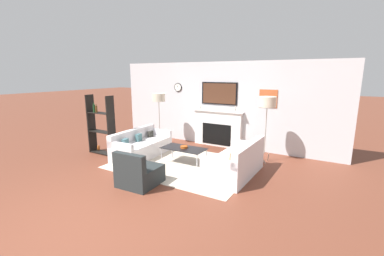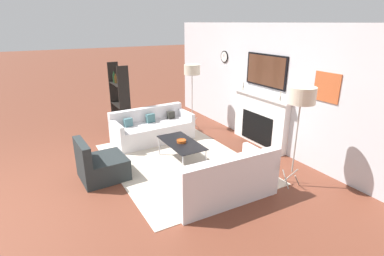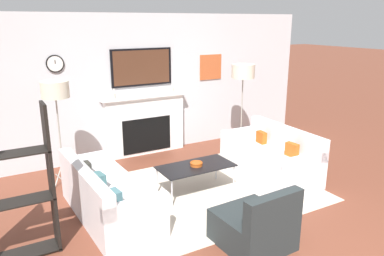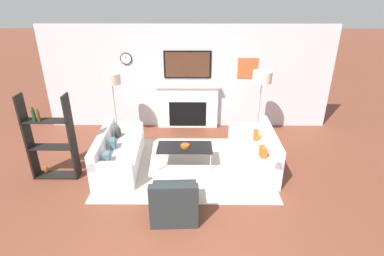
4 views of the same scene
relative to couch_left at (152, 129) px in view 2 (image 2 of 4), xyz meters
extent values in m
plane|color=brown|center=(1.44, -2.93, -0.28)|extent=(60.00, 60.00, 0.00)
cube|color=silver|center=(1.44, 2.19, 1.07)|extent=(7.55, 0.07, 2.70)
cube|color=white|center=(1.44, 2.08, 0.29)|extent=(1.61, 0.16, 1.14)
cube|color=black|center=(1.44, 1.99, 0.12)|extent=(1.00, 0.01, 0.68)
cube|color=white|center=(1.44, 2.06, 0.88)|extent=(1.73, 0.22, 0.04)
cylinder|color=#B2AD9E|center=(0.83, 2.03, 0.95)|extent=(0.04, 0.04, 0.10)
cylinder|color=white|center=(0.83, 2.03, 1.04)|extent=(0.03, 0.03, 0.09)
cylinder|color=#B2AD9E|center=(2.04, 2.03, 0.95)|extent=(0.04, 0.04, 0.10)
cylinder|color=white|center=(2.04, 2.03, 1.04)|extent=(0.03, 0.03, 0.09)
cube|color=black|center=(1.44, 2.15, 1.43)|extent=(1.22, 0.04, 0.71)
cube|color=#4C2D1E|center=(1.44, 2.13, 1.43)|extent=(1.13, 0.01, 0.64)
cylinder|color=black|center=(-0.13, 2.14, 1.58)|extent=(0.30, 0.02, 0.30)
cylinder|color=silver|center=(-0.13, 2.13, 1.58)|extent=(0.26, 0.00, 0.26)
cube|color=black|center=(-0.13, 2.13, 1.62)|extent=(0.01, 0.00, 0.07)
cube|color=#BD572C|center=(2.99, 2.15, 1.34)|extent=(0.52, 0.02, 0.52)
cube|color=beige|center=(1.44, 0.00, -0.27)|extent=(3.49, 2.59, 0.01)
cube|color=silver|center=(0.04, 0.00, -0.06)|extent=(0.91, 1.92, 0.43)
cube|color=silver|center=(-0.28, -0.01, 0.32)|extent=(0.25, 1.89, 0.32)
cube|color=silver|center=(0.00, 0.89, 0.24)|extent=(0.82, 0.14, 0.18)
cube|color=silver|center=(0.09, -0.89, 0.24)|extent=(0.82, 0.14, 0.18)
cube|color=#2D2D27|center=(-0.11, 0.56, 0.24)|extent=(0.11, 0.19, 0.18)
cube|color=#3F676B|center=(-0.08, 0.00, 0.26)|extent=(0.13, 0.22, 0.21)
cube|color=#466F76|center=(-0.05, -0.56, 0.25)|extent=(0.13, 0.20, 0.19)
cube|color=silver|center=(2.83, 0.00, -0.05)|extent=(0.89, 1.78, 0.45)
cube|color=silver|center=(3.18, 0.00, 0.36)|extent=(0.20, 1.76, 0.37)
cube|color=silver|center=(2.81, -0.83, 0.26)|extent=(0.85, 0.12, 0.18)
cube|color=silver|center=(2.85, 0.83, 0.26)|extent=(0.85, 0.12, 0.18)
cube|color=#C1561B|center=(2.95, -0.39, 0.28)|extent=(0.12, 0.23, 0.22)
cube|color=#BC4F17|center=(2.97, 0.39, 0.28)|extent=(0.12, 0.22, 0.21)
cube|color=#262C2D|center=(1.29, -1.50, -0.08)|extent=(0.79, 0.83, 0.39)
cube|color=#262C2D|center=(1.30, -1.82, 0.31)|extent=(0.76, 0.17, 0.38)
cube|color=black|center=(1.41, 0.05, 0.15)|extent=(1.15, 0.58, 0.02)
cylinder|color=#B7B7BC|center=(0.88, -0.20, -0.07)|extent=(0.02, 0.02, 0.42)
cylinder|color=#B7B7BC|center=(1.95, -0.20, -0.07)|extent=(0.02, 0.02, 0.42)
cylinder|color=#B7B7BC|center=(0.88, 0.30, -0.07)|extent=(0.02, 0.02, 0.42)
cylinder|color=#B7B7BC|center=(1.95, 0.30, -0.07)|extent=(0.02, 0.02, 0.42)
cylinder|color=#BA511C|center=(1.42, 0.05, 0.18)|extent=(0.19, 0.19, 0.05)
torus|color=#B44712|center=(1.42, 0.05, 0.20)|extent=(0.20, 0.20, 0.02)
cylinder|color=#9E998E|center=(-0.21, 1.31, -0.15)|extent=(0.09, 0.23, 0.27)
cylinder|color=#9E998E|center=(-0.39, 1.36, -0.15)|extent=(0.17, 0.19, 0.27)
cylinder|color=#9E998E|center=(-0.34, 1.17, -0.15)|extent=(0.23, 0.07, 0.27)
cylinder|color=#9E998E|center=(-0.31, 1.28, 0.58)|extent=(0.02, 0.02, 1.18)
cylinder|color=beige|center=(-0.31, 1.28, 1.29)|extent=(0.41, 0.41, 0.25)
cylinder|color=#9E998E|center=(3.29, 1.31, -0.14)|extent=(0.09, 0.23, 0.28)
cylinder|color=#9E998E|center=(3.11, 1.36, -0.14)|extent=(0.17, 0.19, 0.28)
cylinder|color=#9E998E|center=(3.16, 1.17, -0.14)|extent=(0.23, 0.07, 0.28)
cylinder|color=#9E998E|center=(3.19, 1.28, 0.60)|extent=(0.02, 0.02, 1.22)
cylinder|color=beige|center=(3.19, 1.28, 1.34)|extent=(0.45, 0.45, 0.27)
cube|color=black|center=(-1.57, -0.40, 0.59)|extent=(0.04, 0.28, 1.73)
cube|color=black|center=(-0.73, -0.40, 0.59)|extent=(0.04, 0.28, 1.73)
cube|color=black|center=(-1.15, -0.40, -0.25)|extent=(0.88, 0.28, 0.02)
cube|color=black|center=(-1.15, -0.40, 0.39)|extent=(0.88, 0.28, 0.01)
cube|color=black|center=(-1.15, -0.40, 0.94)|extent=(0.88, 0.28, 0.02)
cylinder|color=#194223|center=(-1.33, -0.45, 1.06)|extent=(0.07, 0.07, 0.23)
cylinder|color=#194223|center=(-1.33, -0.45, 1.21)|extent=(0.03, 0.03, 0.06)
ellipsoid|color=#A34D1D|center=(-1.40, -0.35, -0.15)|extent=(0.08, 0.08, 0.18)
cylinder|color=brown|center=(-1.26, -0.44, 1.04)|extent=(0.06, 0.06, 0.19)
cylinder|color=brown|center=(-1.26, -0.44, 1.16)|extent=(0.03, 0.03, 0.05)
camera|label=1|loc=(4.85, -5.38, 2.05)|focal=24.00mm
camera|label=2|loc=(6.35, -2.51, 2.43)|focal=28.00mm
camera|label=3|loc=(-1.26, -4.54, 2.28)|focal=35.00mm
camera|label=4|loc=(1.61, -5.52, 3.12)|focal=28.00mm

